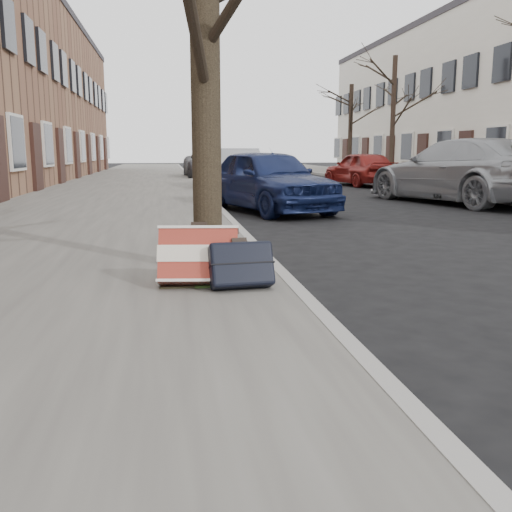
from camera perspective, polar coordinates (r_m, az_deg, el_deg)
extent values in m
plane|color=black|center=(4.83, 20.60, -5.63)|extent=(120.00, 120.00, 0.00)
cube|color=slate|center=(19.12, -13.02, 6.52)|extent=(5.00, 70.00, 0.12)
cube|color=gray|center=(21.60, 19.28, 6.63)|extent=(4.00, 70.00, 0.12)
cube|color=black|center=(5.36, -5.02, -2.03)|extent=(0.85, 0.85, 0.02)
cube|color=maroon|center=(4.97, -5.76, -0.03)|extent=(0.72, 0.46, 0.53)
cube|color=black|center=(4.86, -1.49, -0.83)|extent=(0.57, 0.37, 0.43)
imported|color=#141E49|center=(12.24, 1.21, 7.61)|extent=(2.78, 4.28, 1.35)
imported|color=#ABAFB3|center=(18.77, -1.90, 8.63)|extent=(1.75, 4.26, 1.37)
imported|color=#3C3C42|center=(26.92, -4.58, 9.15)|extent=(2.40, 4.99, 1.37)
imported|color=#93969A|center=(15.08, 19.85, 7.97)|extent=(3.47, 5.83, 1.58)
imported|color=maroon|center=(21.87, 10.41, 8.59)|extent=(2.09, 3.94, 1.28)
cylinder|color=black|center=(25.45, 13.52, 13.27)|extent=(0.21, 0.21, 5.07)
cylinder|color=black|center=(30.76, 9.42, 12.38)|extent=(0.22, 0.22, 4.54)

